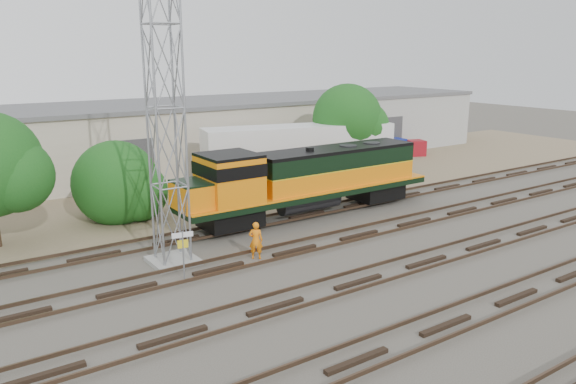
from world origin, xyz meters
TOP-DOWN VIEW (x-y plane):
  - ground at (0.00, 0.00)m, footprint 140.00×140.00m
  - dirt_strip at (0.00, 15.00)m, footprint 80.00×16.00m
  - tracks at (0.00, -3.00)m, footprint 80.00×20.40m
  - warehouse at (0.04, 22.98)m, footprint 58.40×10.40m
  - locomotive at (-0.11, 6.00)m, footprint 15.93×2.79m
  - signal_tower at (-9.26, 3.42)m, footprint 2.01×2.01m
  - sign_post at (-9.70, 1.24)m, footprint 0.86×0.20m
  - worker at (-5.95, 1.78)m, footprint 0.76×0.71m
  - semi_trailer at (4.61, 12.72)m, footprint 13.80×5.79m
  - dumpster_blue at (18.16, 17.30)m, footprint 1.70×1.61m
  - dumpster_red at (19.47, 15.99)m, footprint 1.88×1.82m
  - tree_mid at (-8.91, 11.18)m, footprint 4.97×4.74m
  - tree_east at (8.76, 12.48)m, footprint 5.38×5.13m

SIDE VIEW (x-z plane):
  - ground at x=0.00m, z-range 0.00..0.00m
  - dirt_strip at x=0.00m, z-range 0.00..0.02m
  - tracks at x=0.00m, z-range -0.06..0.22m
  - dumpster_red at x=19.47m, z-range 0.00..1.40m
  - dumpster_blue at x=18.16m, z-range 0.00..1.50m
  - worker at x=-5.95m, z-range 0.00..1.74m
  - sign_post at x=-9.70m, z-range 0.42..2.55m
  - tree_mid at x=-8.91m, z-range -0.40..4.33m
  - locomotive at x=-0.11m, z-range 0.30..4.13m
  - semi_trailer at x=4.61m, z-range 0.54..4.71m
  - warehouse at x=0.04m, z-range 0.00..5.30m
  - tree_east at x=8.76m, z-range 0.76..7.69m
  - signal_tower at x=-9.26m, z-range -0.15..13.41m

